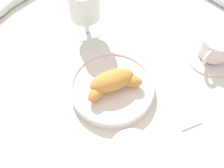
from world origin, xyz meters
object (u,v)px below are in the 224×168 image
at_px(coffee_cup_near, 215,48).
at_px(sugar_packet, 188,119).
at_px(pastry_plate, 112,88).
at_px(juice_glass_left, 131,161).
at_px(juice_glass_right, 84,5).
at_px(croissant_large, 113,82).

xyz_separation_m(coffee_cup_near, sugar_packet, (0.10, 0.17, -0.02)).
relative_size(pastry_plate, juice_glass_left, 1.37).
bearing_deg(juice_glass_left, sugar_packet, -145.09).
distance_m(coffee_cup_near, juice_glass_right, 0.33).
bearing_deg(sugar_packet, juice_glass_right, -69.82).
relative_size(pastry_plate, coffee_cup_near, 1.41).
bearing_deg(coffee_cup_near, juice_glass_right, -19.19).
height_order(coffee_cup_near, juice_glass_right, juice_glass_right).
height_order(pastry_plate, juice_glass_left, juice_glass_left).
height_order(croissant_large, juice_glass_left, juice_glass_left).
bearing_deg(sugar_packet, pastry_plate, -46.22).
height_order(pastry_plate, sugar_packet, pastry_plate).
relative_size(coffee_cup_near, sugar_packet, 2.72).
bearing_deg(pastry_plate, juice_glass_left, 93.95).
bearing_deg(sugar_packet, juice_glass_left, 18.43).
distance_m(juice_glass_left, juice_glass_right, 0.38).
height_order(pastry_plate, croissant_large, croissant_large).
xyz_separation_m(juice_glass_right, sugar_packet, (-0.20, 0.27, -0.09)).
bearing_deg(croissant_large, sugar_packet, 150.98).
relative_size(pastry_plate, juice_glass_right, 1.37).
distance_m(pastry_plate, juice_glass_left, 0.21).
height_order(juice_glass_left, juice_glass_right, same).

